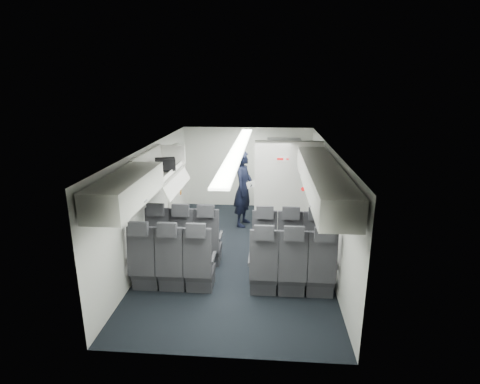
# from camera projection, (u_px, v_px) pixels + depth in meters

# --- Properties ---
(cabin_shell) EXTENTS (3.41, 6.01, 2.16)m
(cabin_shell) POSITION_uv_depth(u_px,v_px,m) (238.00, 199.00, 7.21)
(cabin_shell) COLOR black
(cabin_shell) RESTS_ON ground
(seat_row_front) EXTENTS (3.33, 0.56, 1.24)m
(seat_row_front) POSITION_uv_depth(u_px,v_px,m) (236.00, 245.00, 6.91)
(seat_row_front) COLOR black
(seat_row_front) RESTS_ON cabin_shell
(seat_row_mid) EXTENTS (3.33, 0.56, 1.24)m
(seat_row_mid) POSITION_uv_depth(u_px,v_px,m) (231.00, 268.00, 6.05)
(seat_row_mid) COLOR black
(seat_row_mid) RESTS_ON cabin_shell
(overhead_bin_left_rear) EXTENTS (0.53, 1.80, 0.40)m
(overhead_bin_left_rear) POSITION_uv_depth(u_px,v_px,m) (126.00, 190.00, 5.19)
(overhead_bin_left_rear) COLOR white
(overhead_bin_left_rear) RESTS_ON cabin_shell
(overhead_bin_left_front_open) EXTENTS (0.64, 1.70, 0.72)m
(overhead_bin_left_front_open) POSITION_uv_depth(u_px,v_px,m) (160.00, 170.00, 6.90)
(overhead_bin_left_front_open) COLOR #9E9E93
(overhead_bin_left_front_open) RESTS_ON cabin_shell
(overhead_bin_right_rear) EXTENTS (0.53, 1.80, 0.40)m
(overhead_bin_right_rear) POSITION_uv_depth(u_px,v_px,m) (331.00, 194.00, 4.99)
(overhead_bin_right_rear) COLOR white
(overhead_bin_right_rear) RESTS_ON cabin_shell
(overhead_bin_right_front) EXTENTS (0.53, 1.70, 0.40)m
(overhead_bin_right_front) POSITION_uv_depth(u_px,v_px,m) (315.00, 166.00, 6.66)
(overhead_bin_right_front) COLOR white
(overhead_bin_right_front) RESTS_ON cabin_shell
(bulkhead_partition) EXTENTS (1.40, 0.15, 2.13)m
(bulkhead_partition) POSITION_uv_depth(u_px,v_px,m) (288.00, 191.00, 7.92)
(bulkhead_partition) COLOR silver
(bulkhead_partition) RESTS_ON cabin_shell
(galley_unit) EXTENTS (0.85, 0.52, 1.90)m
(galley_unit) POSITION_uv_depth(u_px,v_px,m) (283.00, 175.00, 9.79)
(galley_unit) COLOR #939399
(galley_unit) RESTS_ON cabin_shell
(boarding_door) EXTENTS (0.12, 1.27, 1.86)m
(boarding_door) POSITION_uv_depth(u_px,v_px,m) (175.00, 185.00, 8.86)
(boarding_door) COLOR silver
(boarding_door) RESTS_ON cabin_shell
(flight_attendant) EXTENTS (0.58, 0.74, 1.79)m
(flight_attendant) POSITION_uv_depth(u_px,v_px,m) (243.00, 189.00, 8.75)
(flight_attendant) COLOR black
(flight_attendant) RESTS_ON ground
(carry_on_bag) EXTENTS (0.43, 0.36, 0.22)m
(carry_on_bag) POSITION_uv_depth(u_px,v_px,m) (165.00, 164.00, 7.00)
(carry_on_bag) COLOR black
(carry_on_bag) RESTS_ON overhead_bin_left_front_open
(papers) EXTENTS (0.22, 0.08, 0.16)m
(papers) POSITION_uv_depth(u_px,v_px,m) (251.00, 184.00, 8.65)
(papers) COLOR white
(papers) RESTS_ON flight_attendant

